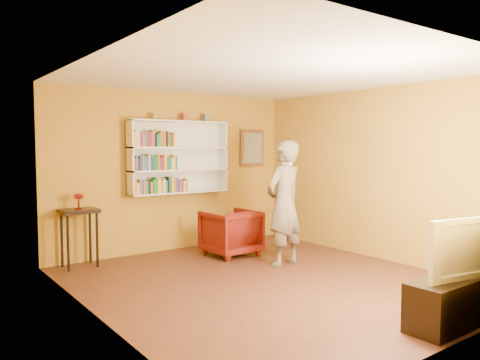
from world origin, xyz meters
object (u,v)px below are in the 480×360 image
object	(u,v)px
bookshelf	(177,157)
television	(460,246)
ruby_lustre	(79,198)
console_table	(79,219)
armchair	(231,232)
person	(284,203)
tv_cabinet	(458,300)

from	to	relation	value
bookshelf	television	distance (m)	4.77
ruby_lustre	console_table	bearing A→B (deg)	0.00
bookshelf	console_table	size ratio (longest dim) A/B	2.09
armchair	bookshelf	bearing A→B (deg)	-60.90
bookshelf	armchair	bearing A→B (deg)	-60.08
person	tv_cabinet	world-z (taller)	person
bookshelf	tv_cabinet	size ratio (longest dim) A/B	1.35
ruby_lustre	tv_cabinet	xyz separation A→B (m)	(2.34, -4.50, -0.79)
tv_cabinet	television	world-z (taller)	television
ruby_lustre	armchair	distance (m)	2.43
tv_cabinet	television	xyz separation A→B (m)	(0.00, 0.00, 0.54)
console_table	tv_cabinet	distance (m)	5.09
console_table	armchair	xyz separation A→B (m)	(2.24, -0.71, -0.34)
tv_cabinet	armchair	bearing A→B (deg)	91.53
armchair	television	bearing A→B (deg)	90.71
bookshelf	tv_cabinet	bearing A→B (deg)	-82.66
television	person	bearing A→B (deg)	97.56
armchair	console_table	bearing A→B (deg)	-18.38
person	tv_cabinet	xyz separation A→B (m)	(-0.15, -2.77, -0.69)
console_table	person	distance (m)	3.03
ruby_lustre	television	xyz separation A→B (m)	(2.34, -4.50, -0.25)
console_table	ruby_lustre	size ratio (longest dim) A/B	3.72
armchair	person	xyz separation A→B (m)	(0.25, -1.02, 0.56)
bookshelf	person	bearing A→B (deg)	-68.47
bookshelf	armchair	size ratio (longest dim) A/B	2.20
person	bookshelf	bearing A→B (deg)	-78.17
console_table	ruby_lustre	world-z (taller)	ruby_lustre
console_table	television	bearing A→B (deg)	-62.55
ruby_lustre	person	size ratio (longest dim) A/B	0.12
bookshelf	television	bearing A→B (deg)	-82.66
console_table	person	bearing A→B (deg)	-34.87
tv_cabinet	television	bearing A→B (deg)	0.00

